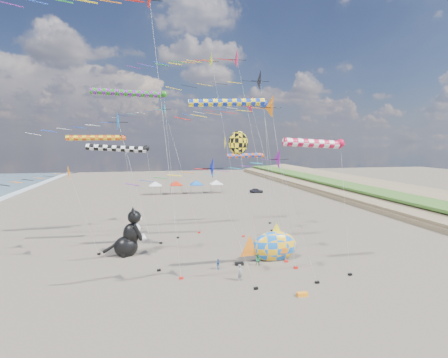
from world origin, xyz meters
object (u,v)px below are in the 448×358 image
Objects in this scene: child_blue at (218,264)px; fish_inflatable at (274,246)px; person_adult at (240,272)px; child_green at (258,260)px; parked_car at (256,191)px; cat_inflatable at (128,232)px.

fish_inflatable is at bearing -48.29° from child_blue.
child_green is (2.81, 3.35, -0.14)m from person_adult.
fish_inflatable reaches higher than parked_car.
person_adult is (10.45, -9.67, -1.95)m from cat_inflatable.
cat_inflatable is 5.02× the size of child_blue.
cat_inflatable is 4.37× the size of child_green.
fish_inflatable is 6.69m from child_blue.
cat_inflatable is 1.59× the size of parked_car.
cat_inflatable is at bearing 83.23° from child_blue.
fish_inflatable is 6.94m from person_adult.
fish_inflatable is 4.41× the size of person_adult.
fish_inflatable is 1.98× the size of parked_car.
person_adult is 1.23× the size of child_green.
fish_inflatable is 6.23× the size of child_blue.
child_green is 52.09m from parked_car.
fish_inflatable reaches higher than person_adult.
person_adult is at bearing -50.08° from cat_inflatable.
parked_car is (13.24, 48.35, -0.92)m from fish_inflatable.
child_blue is at bearing -42.76° from cat_inflatable.
parked_car is (28.70, 43.42, -2.14)m from cat_inflatable.
child_green reaches higher than parked_car.
person_adult is 0.45× the size of parked_car.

